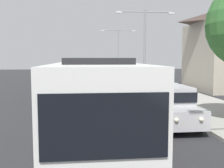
# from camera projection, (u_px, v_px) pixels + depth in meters

# --- Properties ---
(bus_lead) EXTENTS (2.58, 10.50, 3.21)m
(bus_lead) POSITION_uv_depth(u_px,v_px,m) (94.00, 99.00, 9.83)
(bus_lead) COLOR silver
(bus_lead) RESTS_ON ground_plane
(bus_second_in_line) EXTENTS (2.58, 11.89, 3.21)m
(bus_second_in_line) POSITION_uv_depth(u_px,v_px,m) (89.00, 76.00, 22.16)
(bus_second_in_line) COLOR #284C8C
(bus_second_in_line) RESTS_ON ground_plane
(bus_middle) EXTENTS (2.58, 11.52, 3.21)m
(bus_middle) POSITION_uv_depth(u_px,v_px,m) (87.00, 70.00, 34.70)
(bus_middle) COLOR #33724C
(bus_middle) RESTS_ON ground_plane
(bus_fourth_in_line) EXTENTS (2.58, 12.29, 3.21)m
(bus_fourth_in_line) POSITION_uv_depth(u_px,v_px,m) (86.00, 67.00, 47.30)
(bus_fourth_in_line) COLOR silver
(bus_fourth_in_line) RESTS_ON ground_plane
(bus_rear) EXTENTS (2.58, 10.60, 3.21)m
(bus_rear) POSITION_uv_depth(u_px,v_px,m) (86.00, 65.00, 60.25)
(bus_rear) COLOR #33724C
(bus_rear) RESTS_ON ground_plane
(bus_tail_end) EXTENTS (2.58, 12.27, 3.21)m
(bus_tail_end) POSITION_uv_depth(u_px,v_px,m) (86.00, 64.00, 72.25)
(bus_tail_end) COLOR silver
(bus_tail_end) RESTS_ON ground_plane
(white_suv) EXTENTS (1.86, 4.85, 1.90)m
(white_suv) POSITION_uv_depth(u_px,v_px,m) (169.00, 103.00, 12.67)
(white_suv) COLOR #B7B7BC
(white_suv) RESTS_ON ground_plane
(box_truck_oncoming) EXTENTS (2.35, 8.29, 3.15)m
(box_truck_oncoming) POSITION_uv_depth(u_px,v_px,m) (74.00, 63.00, 78.35)
(box_truck_oncoming) COLOR maroon
(box_truck_oncoming) RESTS_ON ground_plane
(streetlamp_mid) EXTENTS (5.60, 0.28, 7.61)m
(streetlamp_mid) POSITION_uv_depth(u_px,v_px,m) (145.00, 41.00, 24.98)
(streetlamp_mid) COLOR gray
(streetlamp_mid) RESTS_ON sidewalk
(streetlamp_far) EXTENTS (5.84, 0.28, 7.96)m
(streetlamp_far) POSITION_uv_depth(u_px,v_px,m) (118.00, 47.00, 44.63)
(streetlamp_far) COLOR gray
(streetlamp_far) RESTS_ON sidewalk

